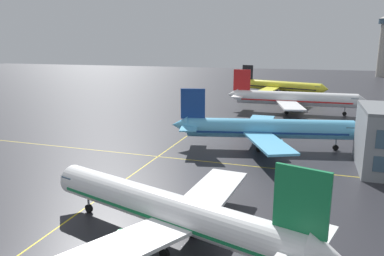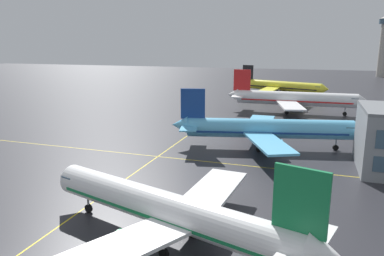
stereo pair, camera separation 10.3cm
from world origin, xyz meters
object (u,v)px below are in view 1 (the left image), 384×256
airliner_front_gate (168,210)px  airliner_far_left_stand (280,86)px  airliner_second_row (266,129)px  airliner_third_row (293,99)px  control_tower (384,42)px

airliner_front_gate → airliner_far_left_stand: 118.46m
airliner_second_row → airliner_far_left_stand: bearing=93.3°
airliner_front_gate → airliner_third_row: bearing=84.5°
airliner_far_left_stand → control_tower: 126.50m
airliner_second_row → airliner_far_left_stand: size_ratio=1.01×
airliner_far_left_stand → control_tower: (53.43, 113.24, 17.99)m
airliner_third_row → control_tower: 158.18m
control_tower → airliner_third_row: bearing=-107.0°
airliner_front_gate → airliner_far_left_stand: airliner_far_left_stand is taller
airliner_third_row → control_tower: control_tower is taller
airliner_second_row → control_tower: control_tower is taller
airliner_front_gate → airliner_far_left_stand: (0.41, 118.46, 0.31)m
airliner_second_row → control_tower: bearing=75.7°
airliner_third_row → airliner_second_row: bearing=-93.8°
airliner_front_gate → control_tower: (53.84, 231.70, 18.30)m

